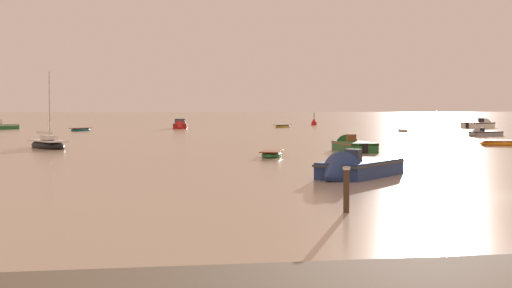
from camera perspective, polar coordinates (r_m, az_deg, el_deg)
name	(u,v)px	position (r m, az deg, el deg)	size (l,w,h in m)	color
rowboat_moored_0	(403,130)	(99.51, 10.75, 0.99)	(1.43, 3.18, 0.49)	white
motorboat_moored_0	(180,126)	(110.88, -5.60, 1.30)	(2.45, 5.65, 2.08)	red
sailboat_moored_0	(48,145)	(60.68, -15.05, -0.05)	(3.83, 5.58, 6.04)	black
motorboat_moored_1	(351,147)	(55.46, 6.98, -0.24)	(2.02, 5.59, 1.88)	#23602D
rowboat_moored_1	(283,126)	(116.83, 1.98, 1.30)	(3.42, 3.20, 0.55)	gold
motorboat_moored_2	(481,134)	(85.90, 16.23, 0.69)	(4.30, 2.36, 1.40)	gray
rowboat_moored_2	(81,130)	(102.40, -12.76, 1.03)	(3.12, 3.59, 0.56)	#197084
motorboat_moored_3	(482,126)	(119.74, 16.24, 1.31)	(6.76, 5.39, 2.25)	white
rowboat_moored_4	(504,143)	(66.06, 17.76, 0.05)	(3.98, 2.66, 0.60)	orange
rowboat_moored_5	(272,154)	(48.75, 1.15, -0.76)	(2.21, 3.70, 0.55)	#23602D
motorboat_moored_5	(352,172)	(34.42, 7.06, -2.05)	(5.51, 5.72, 2.03)	navy
channel_buoy	(314,122)	(130.85, 4.28, 1.59)	(0.90, 0.90, 2.30)	red
mooring_post_near	(346,190)	(23.31, 6.66, -3.40)	(0.22, 0.22, 1.53)	#453323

